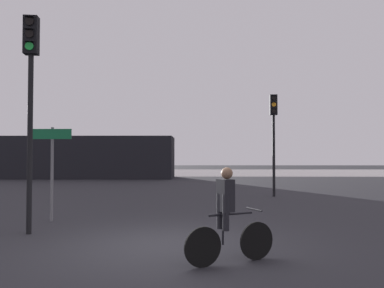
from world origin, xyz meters
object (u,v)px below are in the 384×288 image
object	(u,v)px
traffic_light_near_left	(31,84)
traffic_light_far_right	(274,126)
distant_building	(83,157)
direction_sign_post	(52,160)
cyclist	(227,215)

from	to	relation	value
traffic_light_near_left	traffic_light_far_right	world-z (taller)	traffic_light_near_left
distant_building	traffic_light_far_right	world-z (taller)	traffic_light_far_right
traffic_light_far_right	direction_sign_post	distance (m)	9.86
distant_building	direction_sign_post	xyz separation A→B (m)	(5.03, -19.55, 0.05)
traffic_light_far_right	cyclist	xyz separation A→B (m)	(-2.93, -10.28, -2.31)
traffic_light_near_left	traffic_light_far_right	distance (m)	10.81
traffic_light_far_right	direction_sign_post	bearing A→B (deg)	43.39
direction_sign_post	cyclist	xyz separation A→B (m)	(4.52, -3.98, -0.88)
distant_building	traffic_light_far_right	bearing A→B (deg)	-46.74
distant_building	traffic_light_far_right	size ratio (longest dim) A/B	3.18
direction_sign_post	cyclist	size ratio (longest dim) A/B	1.60
traffic_light_far_right	cyclist	distance (m)	10.94
direction_sign_post	cyclist	distance (m)	6.08
cyclist	distant_building	bearing A→B (deg)	176.38
cyclist	traffic_light_far_right	bearing A→B (deg)	138.40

